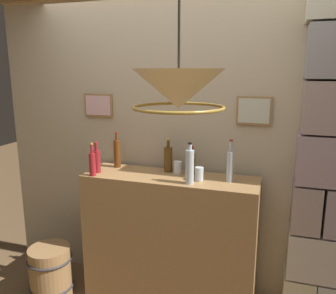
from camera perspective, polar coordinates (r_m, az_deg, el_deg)
The scene contains 14 objects.
panelled_rear_partition at distance 2.97m, azimuth 1.99°, elevation 2.44°, with size 3.38×0.15×2.67m.
stone_pillar at distance 2.78m, azimuth 24.63°, elevation -2.24°, with size 0.47×0.33×2.60m.
bar_shelf_unit at distance 2.99m, azimuth 0.30°, elevation -14.98°, with size 1.40×0.42×1.11m, color #9E7547.
liquor_bottle_whiskey at distance 2.82m, azimuth 3.91°, elevation -2.57°, with size 0.06×0.06×0.23m.
liquor_bottle_gin at distance 2.57m, azimuth 3.57°, elevation -3.17°, with size 0.06×0.06×0.31m.
liquor_bottle_vodka at distance 2.88m, azimuth 0.04°, elevation -1.94°, with size 0.07×0.07×0.28m.
liquor_bottle_vermouth at distance 2.66m, azimuth 10.15°, elevation -2.95°, with size 0.05×0.05×0.32m.
liquor_bottle_port at distance 3.04m, azimuth -8.32°, elevation -0.98°, with size 0.06×0.06×0.31m.
liquor_bottle_tequila at distance 2.83m, azimuth -12.28°, elevation -2.63°, with size 0.05×0.05×0.27m.
liquor_bottle_bourbon at distance 2.92m, azimuth -11.59°, elevation -2.17°, with size 0.06×0.06×0.25m.
glass_tumbler_rocks at distance 2.83m, azimuth 1.58°, elevation -3.38°, with size 0.07×0.07×0.10m.
glass_tumbler_highball at distance 2.67m, azimuth 5.12°, elevation -4.42°, with size 0.07×0.07×0.10m.
pendant_lamp at distance 1.67m, azimuth 1.75°, elevation 9.26°, with size 0.45×0.45×0.52m.
wooden_barrel at distance 3.36m, azimuth -18.63°, elevation -18.79°, with size 0.38×0.38×0.45m.
Camera 1 is at (0.80, -1.72, 1.94)m, focal length 37.23 mm.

